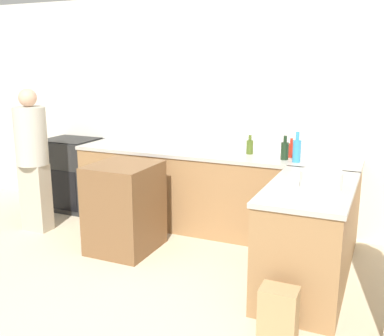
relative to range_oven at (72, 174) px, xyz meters
The scene contains 14 objects.
ground_plane 2.78m from the range_oven, 43.56° to the right, with size 14.00×14.00×0.00m, color beige.
wall_back 2.20m from the range_oven, ahead, with size 8.00×0.06×2.70m.
counter_back 1.99m from the range_oven, ahead, with size 3.27×0.66×0.93m.
counter_peninsula 3.42m from the range_oven, 16.83° to the right, with size 0.69×1.35×0.93m.
range_oven is the anchor object (origin of this frame).
island_table 1.66m from the range_oven, 32.86° to the right, with size 0.62×0.70×0.92m.
mixing_bowl 3.56m from the range_oven, 17.28° to the right, with size 0.33×0.33×0.15m.
dish_soap_bottle 3.04m from the range_oven, ahead, with size 0.08×0.08×0.31m.
vinegar_bottle_clear 3.01m from the range_oven, ahead, with size 0.06×0.06×0.30m.
wine_bottle_dark 2.90m from the range_oven, ahead, with size 0.08×0.08×0.25m.
hot_sauce_bottle 2.94m from the range_oven, ahead, with size 0.07×0.07×0.21m.
olive_oil_bottle 2.49m from the range_oven, ahead, with size 0.08×0.08×0.21m.
person_by_range 0.95m from the range_oven, 80.44° to the right, with size 0.36×0.36×1.64m.
paper_bag 3.73m from the range_oven, 29.56° to the right, with size 0.27×0.18×0.40m.
Camera 1 is at (1.84, -2.78, 1.93)m, focal length 42.00 mm.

